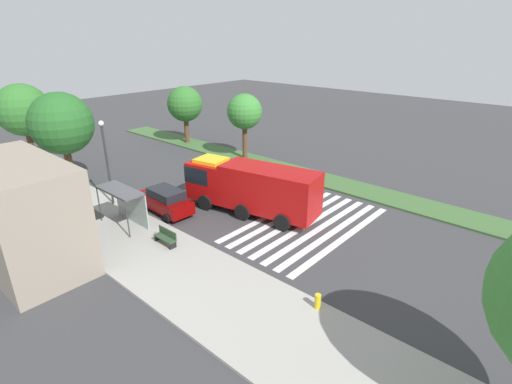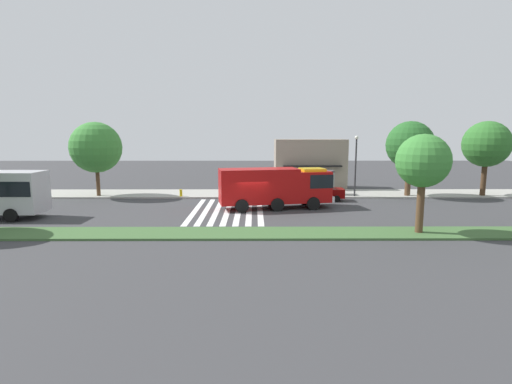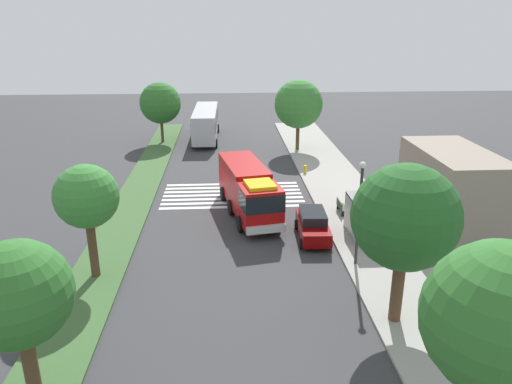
{
  "view_description": "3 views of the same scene",
  "coord_description": "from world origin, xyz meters",
  "views": [
    {
      "loc": [
        -14.46,
        18.96,
        11.52
      ],
      "look_at": [
        1.84,
        0.58,
        1.4
      ],
      "focal_mm": 26.98,
      "sensor_mm": 36.0,
      "label": 1
    },
    {
      "loc": [
        0.08,
        -31.88,
        6.4
      ],
      "look_at": [
        0.24,
        0.09,
        1.57
      ],
      "focal_mm": 27.35,
      "sensor_mm": 36.0,
      "label": 2
    },
    {
      "loc": [
        34.36,
        -0.44,
        13.21
      ],
      "look_at": [
        0.58,
        1.7,
        1.17
      ],
      "focal_mm": 33.86,
      "sensor_mm": 36.0,
      "label": 3
    }
  ],
  "objects": [
    {
      "name": "median_tree_west",
      "position": [
        10.62,
        -7.67,
        4.65
      ],
      "size": [
        3.34,
        3.34,
        6.24
      ],
      "color": "#513823",
      "rests_on": "median_strip"
    },
    {
      "name": "sidewalk_tree_center",
      "position": [
        15.67,
        7.17,
        5.22
      ],
      "size": [
        4.7,
        4.7,
        7.47
      ],
      "color": "#513823",
      "rests_on": "sidewalk"
    },
    {
      "name": "street_lamp",
      "position": [
        10.19,
        6.77,
        3.71
      ],
      "size": [
        0.36,
        0.36,
        6.03
      ],
      "color": "#2D2D30",
      "rests_on": "sidewalk"
    },
    {
      "name": "fire_truck",
      "position": [
        2.12,
        1.11,
        1.96
      ],
      "size": [
        9.96,
        4.3,
        3.44
      ],
      "rotation": [
        0.0,
        0.0,
        0.19
      ],
      "color": "#A50C0C",
      "rests_on": "ground_plane"
    },
    {
      "name": "bench_near_shelter",
      "position": [
        2.52,
        7.73,
        0.59
      ],
      "size": [
        1.6,
        0.5,
        0.9
      ],
      "color": "#2D472D",
      "rests_on": "sidewalk"
    },
    {
      "name": "bus_stop_shelter",
      "position": [
        6.52,
        7.74,
        1.89
      ],
      "size": [
        3.5,
        1.4,
        2.46
      ],
      "color": "#4C4C51",
      "rests_on": "sidewalk"
    },
    {
      "name": "sidewalk_tree_east",
      "position": [
        23.34,
        7.17,
        5.3
      ],
      "size": [
        4.57,
        4.57,
        7.48
      ],
      "color": "#47301E",
      "rests_on": "sidewalk"
    },
    {
      "name": "sidewalk",
      "position": [
        0.0,
        8.88,
        0.07
      ],
      "size": [
        60.0,
        5.42,
        0.14
      ],
      "primitive_type": "cube",
      "color": "#9E9B93",
      "rests_on": "ground_plane"
    },
    {
      "name": "sidewalk_tree_far_west",
      "position": [
        -15.67,
        7.17,
        4.99
      ],
      "size": [
        5.04,
        5.04,
        7.38
      ],
      "color": "#513823",
      "rests_on": "sidewalk"
    },
    {
      "name": "storefront_building",
      "position": [
        6.57,
        13.61,
        2.86
      ],
      "size": [
        8.11,
        4.85,
        5.71
      ],
      "color": "gray",
      "rests_on": "ground_plane"
    },
    {
      "name": "parked_car_west",
      "position": [
        6.31,
        4.98,
        0.91
      ],
      "size": [
        4.6,
        2.14,
        1.78
      ],
      "rotation": [
        0.0,
        0.0,
        -0.04
      ],
      "color": "#720505",
      "rests_on": "ground_plane"
    },
    {
      "name": "crosswalk",
      "position": [
        -2.13,
        0.0,
        0.01
      ],
      "size": [
        5.85,
        11.11,
        0.01
      ],
      "color": "silver",
      "rests_on": "ground_plane"
    },
    {
      "name": "median_strip",
      "position": [
        0.0,
        -7.67,
        0.07
      ],
      "size": [
        60.0,
        3.0,
        0.14
      ],
      "primitive_type": "cube",
      "color": "#3D6033",
      "rests_on": "ground_plane"
    },
    {
      "name": "ground_plane",
      "position": [
        0.0,
        0.0,
        0.0
      ],
      "size": [
        120.0,
        120.0,
        0.0
      ],
      "primitive_type": "plane",
      "color": "#38383A"
    },
    {
      "name": "fire_hydrant",
      "position": [
        -7.24,
        6.67,
        0.49
      ],
      "size": [
        0.28,
        0.28,
        0.7
      ],
      "primitive_type": "cylinder",
      "color": "gold",
      "rests_on": "sidewalk"
    }
  ]
}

